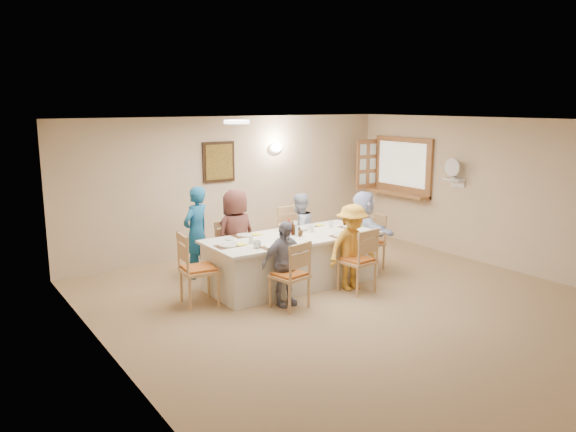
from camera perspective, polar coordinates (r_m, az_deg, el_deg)
ground at (r=7.83m, az=7.04°, el=-9.09°), size 7.00×7.00×0.00m
room_walls at (r=7.44m, az=7.32°, el=1.91°), size 7.00×7.00×7.00m
wall_picture at (r=10.11m, az=-7.05°, el=5.47°), size 0.62×0.05×0.72m
wall_sconce at (r=10.67m, az=-1.22°, el=6.94°), size 0.26×0.09×0.18m
ceiling_light at (r=8.00m, az=-5.23°, el=9.50°), size 0.36×0.36×0.05m
serving_hatch at (r=11.36m, az=11.58°, el=4.95°), size 0.06×1.50×1.15m
hatch_sill at (r=11.34m, az=11.05°, el=2.29°), size 0.30×1.50×0.05m
shutter_door at (r=11.72m, az=8.03°, el=5.27°), size 0.55×0.04×1.00m
fan_shelf at (r=10.41m, az=16.54°, el=3.59°), size 0.22×0.36×0.03m
desk_fan at (r=10.37m, az=16.48°, el=4.40°), size 0.30×0.30×0.28m
dining_table at (r=8.57m, az=0.46°, el=-4.51°), size 2.67×1.13×0.76m
chair_back_left at (r=8.91m, az=-5.65°, el=-3.45°), size 0.49×0.49×0.91m
chair_back_right at (r=9.50m, az=0.72°, el=-2.14°), size 0.50×0.50×1.01m
chair_front_left at (r=7.58m, az=0.13°, el=-5.93°), size 0.53×0.53×0.94m
chair_front_right at (r=8.28m, az=7.05°, el=-4.41°), size 0.51×0.51×0.97m
chair_left_end at (r=7.79m, az=-9.02°, el=-5.28°), size 0.54×0.54×1.02m
chair_right_end at (r=9.48m, az=8.23°, el=-2.57°), size 0.52×0.52×0.92m
diner_back_left at (r=8.74m, az=-5.31°, el=-1.96°), size 0.84×0.67×1.43m
diner_back_right at (r=9.38m, az=1.14°, el=-1.52°), size 0.79×0.71×1.27m
diner_front_left at (r=7.64m, az=-0.37°, el=-4.85°), size 0.71×0.33×1.18m
diner_front_right at (r=8.33m, az=6.53°, el=-3.18°), size 0.83×0.48×1.29m
diner_right_end at (r=9.35m, az=7.67°, el=-1.47°), size 1.34×0.73×1.33m
caregiver at (r=8.95m, az=-9.29°, el=-1.65°), size 0.81×0.77×1.46m
placemat_fl at (r=7.81m, az=-1.43°, el=-3.18°), size 0.36×0.27×0.01m
plate_fl at (r=7.81m, az=-1.43°, el=-3.11°), size 0.26×0.26×0.02m
napkin_fl at (r=7.86m, az=-0.13°, el=-3.03°), size 0.13×0.13×0.01m
placemat_fr at (r=8.49m, az=5.41°, el=-2.03°), size 0.32×0.24×0.01m
plate_fr at (r=8.49m, az=5.42°, el=-1.97°), size 0.24×0.24×0.01m
napkin_fr at (r=8.57m, az=6.56°, el=-1.89°), size 0.14×0.14×0.01m
placemat_bl at (r=8.51m, az=-4.48°, el=-1.99°), size 0.34×0.25×0.01m
plate_bl at (r=8.51m, az=-4.48°, el=-1.93°), size 0.23×0.23×0.01m
napkin_bl at (r=8.55m, az=-3.26°, el=-1.86°), size 0.14×0.14×0.01m
placemat_br at (r=9.14m, az=2.08°, el=-1.03°), size 0.34×0.25×0.01m
plate_br at (r=9.14m, az=2.08°, el=-0.96°), size 0.25×0.25×0.02m
napkin_br at (r=9.21m, az=3.17°, el=-0.90°), size 0.13×0.13×0.01m
placemat_le at (r=7.92m, az=-6.13°, el=-3.04°), size 0.34×0.26×0.01m
plate_le at (r=7.92m, az=-6.13°, el=-2.97°), size 0.25×0.25×0.02m
napkin_le at (r=7.96m, az=-4.81°, el=-2.89°), size 0.13×0.13×0.01m
placemat_re at (r=9.13m, az=6.27°, el=-1.10°), size 0.33×0.24×0.01m
plate_re at (r=9.13m, az=6.28°, el=-1.04°), size 0.25×0.25×0.02m
napkin_re at (r=9.21m, az=7.33°, el=-0.97°), size 0.14×0.14×0.01m
teacup_a at (r=7.78m, az=-3.17°, el=-2.90°), size 0.22×0.22×0.10m
teacup_b at (r=9.09m, az=0.71°, el=-0.81°), size 0.17×0.17×0.09m
bowl_a at (r=8.17m, az=-0.01°, el=-2.36°), size 0.32×0.32×0.05m
bowl_b at (r=8.83m, az=1.50°, el=-1.29°), size 0.23×0.23×0.06m
condiment_ketchup at (r=8.45m, az=0.07°, el=-1.16°), size 0.15×0.15×0.26m
condiment_brown at (r=8.53m, az=0.50°, el=-1.22°), size 0.10×0.10×0.21m
condiment_malt at (r=8.45m, az=1.16°, el=-1.58°), size 0.17×0.17×0.14m
drinking_glass at (r=8.42m, az=-0.57°, el=-1.74°), size 0.07×0.07×0.11m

